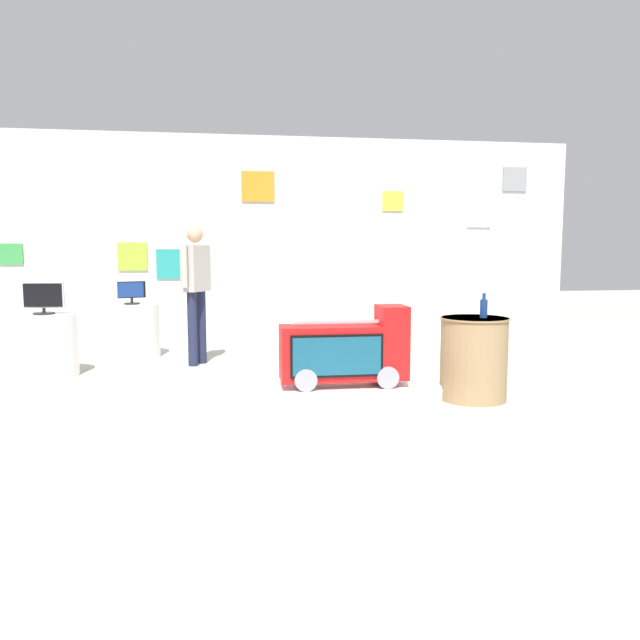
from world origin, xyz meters
name	(u,v)px	position (x,y,z in m)	size (l,w,h in m)	color
ground_plane	(309,423)	(0.00, 0.00, 0.00)	(30.00, 30.00, 0.00)	#B2ADA3
back_wall_display	(264,237)	(0.00, 5.45, 1.66)	(10.74, 0.13, 3.32)	silver
main_display_pedestal	(343,403)	(0.30, 0.01, 0.16)	(1.66, 1.66, 0.31)	white
novelty_firetruck_tv	(346,353)	(0.32, 0.01, 0.59)	(1.08, 0.39, 0.68)	gray
display_pedestal_left_rear	(133,331)	(-1.92, 3.59, 0.36)	(0.71, 0.71, 0.72)	white
tv_on_left_rear	(131,292)	(-1.92, 3.58, 0.88)	(0.36, 0.20, 0.31)	black
display_pedestal_center_rear	(46,345)	(-2.74, 2.41, 0.36)	(0.71, 0.71, 0.72)	white
tv_on_center_rear	(43,298)	(-2.74, 2.41, 0.91)	(0.47, 0.23, 0.37)	black
side_table_round	(474,358)	(1.70, 0.58, 0.41)	(0.67, 0.67, 0.81)	#9E7F56
bottle_on_side_table	(484,308)	(1.78, 0.55, 0.90)	(0.07, 0.07, 0.24)	navy
shopper_browsing_near_truck	(196,284)	(-1.03, 2.89, 1.03)	(0.37, 0.49, 1.74)	#1E233F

